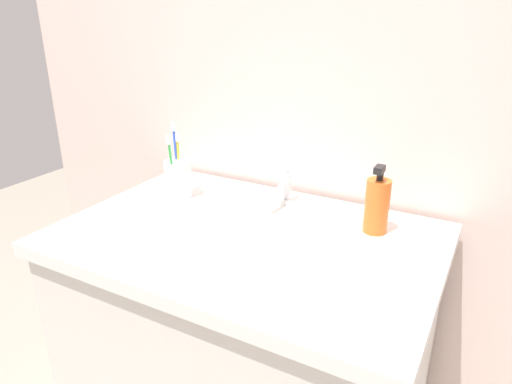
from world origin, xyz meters
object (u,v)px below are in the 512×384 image
Objects in this scene: soap_dispenser at (377,205)px; faucet at (283,189)px; toothbrush_yellow at (178,159)px; toothbrush_blue at (176,154)px; toothbrush_cup at (178,179)px; toothbrush_green at (171,163)px.

faucet is at bearing 170.35° from soap_dispenser.
toothbrush_blue is at bearing -153.19° from toothbrush_yellow.
soap_dispenser reaches higher than toothbrush_cup.
toothbrush_cup reaches higher than faucet.
toothbrush_green is 0.56m from soap_dispenser.
soap_dispenser is (0.56, 0.07, -0.04)m from toothbrush_green.
toothbrush_blue is (-0.01, -0.00, 0.02)m from toothbrush_yellow.
soap_dispenser is at bearing 2.76° from toothbrush_yellow.
toothbrush_yellow is 0.95× the size of toothbrush_green.
toothbrush_yellow is 1.02× the size of soap_dispenser.
toothbrush_green is (0.02, -0.04, -0.01)m from toothbrush_blue.
toothbrush_green reaches higher than soap_dispenser.
toothbrush_yellow is at bearing 105.32° from toothbrush_green.
toothbrush_blue reaches higher than faucet.
soap_dispenser is at bearing 7.54° from toothbrush_green.
faucet is at bearing 17.36° from toothbrush_cup.
toothbrush_cup is 0.57× the size of toothbrush_green.
toothbrush_blue is 0.58m from soap_dispenser.
toothbrush_green is (-0.29, -0.12, 0.06)m from faucet.
toothbrush_green is (0.01, -0.05, 0.00)m from toothbrush_yellow.
toothbrush_yellow is 0.57m from soap_dispenser.
soap_dispenser is (0.27, -0.05, 0.02)m from faucet.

